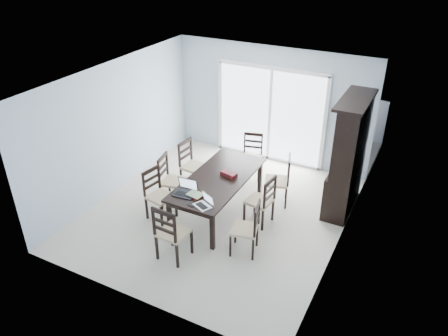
{
  "coord_description": "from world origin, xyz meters",
  "views": [
    {
      "loc": [
        3.23,
        -6.04,
        4.77
      ],
      "look_at": [
        0.12,
        0.0,
        0.98
      ],
      "focal_mm": 35.0,
      "sensor_mm": 36.0,
      "label": 1
    }
  ],
  "objects_px": {
    "chair_end_near": "(169,228)",
    "hot_tub": "(274,118)",
    "chair_right_near": "(250,223)",
    "chair_right_mid": "(264,196)",
    "dining_table": "(218,181)",
    "laptop_dark": "(184,192)",
    "china_hutch": "(348,157)",
    "cell_phone": "(191,205)",
    "chair_left_far": "(190,159)",
    "chair_end_far": "(252,151)",
    "chair_left_mid": "(169,174)",
    "game_box": "(229,174)",
    "chair_left_near": "(156,189)",
    "laptop_silver": "(202,204)",
    "chair_right_far": "(282,175)"
  },
  "relations": [
    {
      "from": "chair_end_near",
      "to": "hot_tub",
      "type": "xyz_separation_m",
      "value": [
        -0.27,
        5.18,
        -0.11
      ]
    },
    {
      "from": "chair_right_near",
      "to": "chair_right_mid",
      "type": "distance_m",
      "value": 0.85
    },
    {
      "from": "dining_table",
      "to": "laptop_dark",
      "type": "height_order",
      "value": "laptop_dark"
    },
    {
      "from": "china_hutch",
      "to": "cell_phone",
      "type": "xyz_separation_m",
      "value": [
        -2.0,
        -2.25,
        -0.31
      ]
    },
    {
      "from": "chair_end_near",
      "to": "chair_left_far",
      "type": "bearing_deg",
      "value": 116.32
    },
    {
      "from": "laptop_dark",
      "to": "cell_phone",
      "type": "bearing_deg",
      "value": -45.07
    },
    {
      "from": "chair_left_far",
      "to": "chair_right_near",
      "type": "height_order",
      "value": "chair_left_far"
    },
    {
      "from": "chair_end_near",
      "to": "laptop_dark",
      "type": "xyz_separation_m",
      "value": [
        -0.2,
        0.78,
        0.18
      ]
    },
    {
      "from": "chair_right_near",
      "to": "chair_end_far",
      "type": "relative_size",
      "value": 1.0
    },
    {
      "from": "chair_left_mid",
      "to": "game_box",
      "type": "bearing_deg",
      "value": 91.89
    },
    {
      "from": "chair_left_far",
      "to": "game_box",
      "type": "height_order",
      "value": "chair_left_far"
    },
    {
      "from": "china_hutch",
      "to": "chair_end_near",
      "type": "xyz_separation_m",
      "value": [
        -2.07,
        -2.8,
        -0.44
      ]
    },
    {
      "from": "chair_left_far",
      "to": "chair_end_far",
      "type": "relative_size",
      "value": 1.06
    },
    {
      "from": "chair_right_near",
      "to": "chair_end_near",
      "type": "relative_size",
      "value": 0.92
    },
    {
      "from": "chair_left_near",
      "to": "chair_right_mid",
      "type": "bearing_deg",
      "value": 120.49
    },
    {
      "from": "chair_right_mid",
      "to": "laptop_dark",
      "type": "xyz_separation_m",
      "value": [
        -1.14,
        -0.81,
        0.22
      ]
    },
    {
      "from": "chair_right_mid",
      "to": "china_hutch",
      "type": "bearing_deg",
      "value": -36.5
    },
    {
      "from": "chair_right_mid",
      "to": "laptop_dark",
      "type": "bearing_deg",
      "value": 132.21
    },
    {
      "from": "chair_left_mid",
      "to": "laptop_silver",
      "type": "xyz_separation_m",
      "value": [
        1.22,
        -0.83,
        0.19
      ]
    },
    {
      "from": "chair_right_mid",
      "to": "hot_tub",
      "type": "xyz_separation_m",
      "value": [
        -1.21,
        3.58,
        -0.08
      ]
    },
    {
      "from": "chair_right_near",
      "to": "chair_right_mid",
      "type": "bearing_deg",
      "value": -5.85
    },
    {
      "from": "chair_end_far",
      "to": "game_box",
      "type": "height_order",
      "value": "chair_end_far"
    },
    {
      "from": "china_hutch",
      "to": "cell_phone",
      "type": "bearing_deg",
      "value": -131.67
    },
    {
      "from": "dining_table",
      "to": "chair_right_near",
      "type": "bearing_deg",
      "value": -38.32
    },
    {
      "from": "chair_end_far",
      "to": "laptop_dark",
      "type": "xyz_separation_m",
      "value": [
        -0.22,
        -2.36,
        0.23
      ]
    },
    {
      "from": "hot_tub",
      "to": "chair_end_far",
      "type": "bearing_deg",
      "value": -81.79
    },
    {
      "from": "chair_left_far",
      "to": "hot_tub",
      "type": "height_order",
      "value": "chair_left_far"
    },
    {
      "from": "chair_left_far",
      "to": "chair_right_mid",
      "type": "distance_m",
      "value": 1.93
    },
    {
      "from": "chair_end_near",
      "to": "laptop_silver",
      "type": "relative_size",
      "value": 3.43
    },
    {
      "from": "chair_right_far",
      "to": "chair_end_far",
      "type": "relative_size",
      "value": 1.07
    },
    {
      "from": "chair_right_near",
      "to": "hot_tub",
      "type": "xyz_separation_m",
      "value": [
        -1.32,
        4.42,
        -0.07
      ]
    },
    {
      "from": "chair_left_near",
      "to": "chair_right_far",
      "type": "distance_m",
      "value": 2.38
    },
    {
      "from": "china_hutch",
      "to": "chair_left_mid",
      "type": "relative_size",
      "value": 1.93
    },
    {
      "from": "chair_end_far",
      "to": "laptop_dark",
      "type": "height_order",
      "value": "chair_end_far"
    },
    {
      "from": "chair_right_far",
      "to": "chair_left_far",
      "type": "bearing_deg",
      "value": 78.57
    },
    {
      "from": "dining_table",
      "to": "hot_tub",
      "type": "xyz_separation_m",
      "value": [
        -0.32,
        3.63,
        -0.16
      ]
    },
    {
      "from": "chair_right_far",
      "to": "hot_tub",
      "type": "relative_size",
      "value": 0.51
    },
    {
      "from": "chair_left_mid",
      "to": "chair_right_mid",
      "type": "bearing_deg",
      "value": 83.91
    },
    {
      "from": "chair_left_mid",
      "to": "chair_right_mid",
      "type": "relative_size",
      "value": 1.02
    },
    {
      "from": "chair_end_far",
      "to": "chair_right_near",
      "type": "bearing_deg",
      "value": 98.63
    },
    {
      "from": "chair_right_near",
      "to": "chair_end_far",
      "type": "bearing_deg",
      "value": 10.04
    },
    {
      "from": "chair_end_near",
      "to": "chair_right_far",
      "type": "bearing_deg",
      "value": 70.89
    },
    {
      "from": "chair_left_near",
      "to": "chair_left_far",
      "type": "xyz_separation_m",
      "value": [
        -0.02,
        1.22,
        0.02
      ]
    },
    {
      "from": "chair_right_mid",
      "to": "dining_table",
      "type": "bearing_deg",
      "value": 99.67
    },
    {
      "from": "game_box",
      "to": "dining_table",
      "type": "bearing_deg",
      "value": -132.95
    },
    {
      "from": "dining_table",
      "to": "laptop_silver",
      "type": "xyz_separation_m",
      "value": [
        0.2,
        -0.94,
        0.13
      ]
    },
    {
      "from": "laptop_silver",
      "to": "chair_end_far",
      "type": "bearing_deg",
      "value": 120.73
    },
    {
      "from": "laptop_dark",
      "to": "laptop_silver",
      "type": "relative_size",
      "value": 1.1
    },
    {
      "from": "china_hutch",
      "to": "chair_right_mid",
      "type": "distance_m",
      "value": 1.72
    },
    {
      "from": "chair_right_mid",
      "to": "cell_phone",
      "type": "xyz_separation_m",
      "value": [
        -0.87,
        -1.05,
        0.17
      ]
    }
  ]
}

